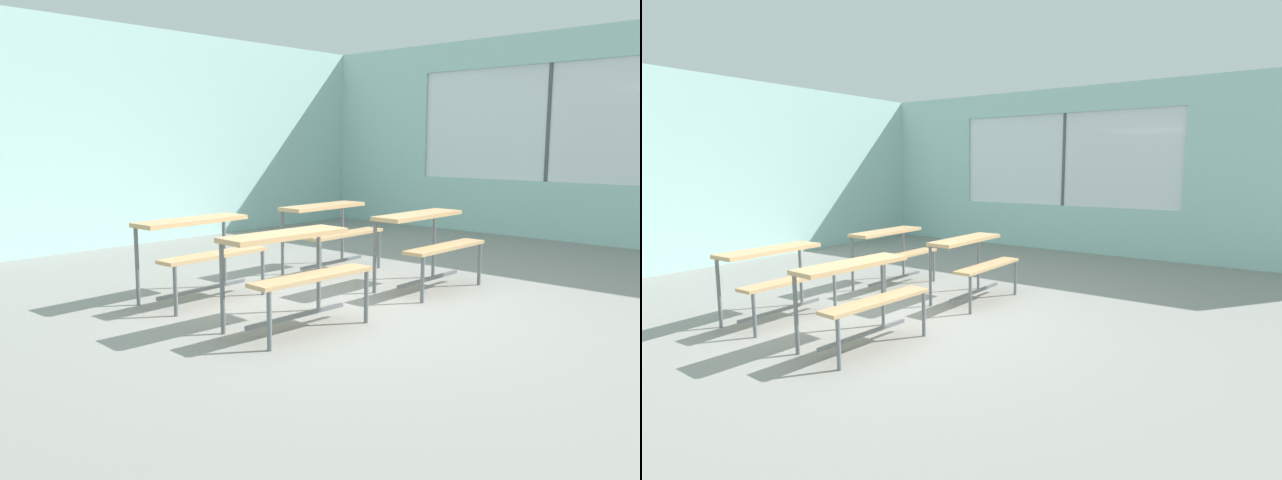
% 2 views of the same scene
% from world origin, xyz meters
% --- Properties ---
extents(ground, '(10.00, 9.00, 0.05)m').
position_xyz_m(ground, '(0.00, 0.00, -0.03)').
color(ground, gray).
extents(wall_back, '(10.00, 0.12, 3.00)m').
position_xyz_m(wall_back, '(0.00, 4.50, 1.50)').
color(wall_back, '#A8D1CC').
rests_on(wall_back, ground).
extents(wall_right, '(0.12, 9.00, 3.00)m').
position_xyz_m(wall_right, '(5.00, -0.13, 1.45)').
color(wall_right, '#A8D1CC').
rests_on(wall_right, ground).
extents(desk_bench_r0c0, '(1.13, 0.64, 0.74)m').
position_xyz_m(desk_bench_r0c0, '(-0.77, -0.09, 0.56)').
color(desk_bench_r0c0, tan).
rests_on(desk_bench_r0c0, ground).
extents(desk_bench_r0c1, '(1.10, 0.59, 0.74)m').
position_xyz_m(desk_bench_r0c1, '(1.06, -0.08, 0.56)').
color(desk_bench_r0c1, tan).
rests_on(desk_bench_r0c1, ground).
extents(desk_bench_r1c0, '(1.12, 0.63, 0.74)m').
position_xyz_m(desk_bench_r1c0, '(-0.73, 1.18, 0.56)').
color(desk_bench_r1c0, tan).
rests_on(desk_bench_r1c0, ground).
extents(desk_bench_r1c1, '(1.11, 0.61, 0.74)m').
position_xyz_m(desk_bench_r1c1, '(1.05, 1.19, 0.56)').
color(desk_bench_r1c1, tan).
rests_on(desk_bench_r1c1, ground).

